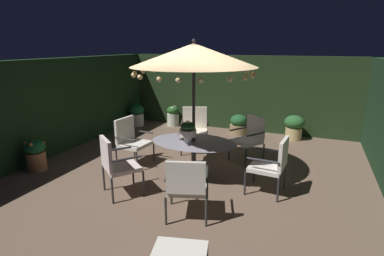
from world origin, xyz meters
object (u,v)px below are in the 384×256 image
object	(u,v)px
centerpiece_planter	(188,130)
patio_dining_table	(194,148)
potted_plant_left_far	(173,115)
patio_chair_northeast	(195,127)
ottoman_footrest	(180,254)
patio_chair_southeast	(116,162)
potted_plant_right_near	(137,114)
patio_chair_east	(131,138)
potted_plant_front_corner	(294,126)
patio_chair_southwest	(273,162)
patio_chair_south	(187,184)
patio_chair_north	(250,136)
patio_umbrella	(194,55)
potted_plant_left_near	(36,154)
potted_plant_back_left	(239,124)

from	to	relation	value
centerpiece_planter	patio_dining_table	bearing A→B (deg)	64.54
centerpiece_planter	potted_plant_left_far	xyz separation A→B (m)	(-2.00, 3.53, -0.65)
patio_chair_northeast	potted_plant_left_far	xyz separation A→B (m)	(-1.52, 1.97, -0.28)
potted_plant_left_far	ottoman_footrest	bearing A→B (deg)	-63.84
patio_chair_southeast	potted_plant_right_near	bearing A→B (deg)	118.03
patio_chair_east	potted_plant_right_near	size ratio (longest dim) A/B	1.45
centerpiece_planter	potted_plant_front_corner	bearing A→B (deg)	63.64
patio_chair_southwest	ottoman_footrest	distance (m)	2.53
potted_plant_left_far	patio_chair_south	bearing A→B (deg)	-62.35
patio_chair_north	patio_chair_east	bearing A→B (deg)	-154.42
patio_umbrella	patio_chair_southeast	size ratio (longest dim) A/B	2.52
potted_plant_left_near	potted_plant_back_left	bearing A→B (deg)	52.51
centerpiece_planter	ottoman_footrest	size ratio (longest dim) A/B	0.65
potted_plant_left_near	patio_umbrella	bearing A→B (deg)	16.66
ottoman_footrest	potted_plant_back_left	bearing A→B (deg)	97.47
potted_plant_left_far	potted_plant_left_near	size ratio (longest dim) A/B	0.98
potted_plant_left_near	potted_plant_right_near	bearing A→B (deg)	90.35
centerpiece_planter	patio_chair_southwest	xyz separation A→B (m)	(1.58, -0.00, -0.40)
patio_chair_north	potted_plant_right_near	world-z (taller)	patio_chair_north
patio_chair_northeast	potted_plant_back_left	bearing A→B (deg)	70.53
patio_chair_northeast	ottoman_footrest	xyz separation A→B (m)	(1.41, -4.00, -0.29)
patio_chair_southeast	potted_plant_front_corner	size ratio (longest dim) A/B	1.55
patio_chair_northeast	patio_chair_southwest	distance (m)	2.58
potted_plant_right_near	centerpiece_planter	bearing A→B (deg)	-45.03
patio_chair_northeast	potted_plant_left_near	world-z (taller)	patio_chair_northeast
ottoman_footrest	patio_chair_east	bearing A→B (deg)	131.26
patio_dining_table	patio_chair_southeast	world-z (taller)	patio_chair_southeast
patio_dining_table	potted_plant_back_left	bearing A→B (deg)	88.17
potted_plant_left_near	potted_plant_right_near	world-z (taller)	potted_plant_right_near
patio_chair_south	patio_chair_southwest	distance (m)	1.67
potted_plant_front_corner	potted_plant_left_far	xyz separation A→B (m)	(-3.69, 0.11, -0.04)
patio_dining_table	patio_chair_east	world-z (taller)	patio_chair_east
patio_chair_north	patio_chair_south	bearing A→B (deg)	-97.73
patio_chair_north	patio_chair_southeast	bearing A→B (deg)	-125.77
potted_plant_back_left	potted_plant_left_near	xyz separation A→B (m)	(-3.21, -4.18, 0.07)
potted_plant_back_left	patio_chair_southeast	bearing A→B (deg)	-103.12
patio_chair_south	ottoman_footrest	size ratio (longest dim) A/B	1.46
patio_chair_east	potted_plant_left_far	bearing A→B (deg)	99.61
potted_plant_right_near	patio_chair_southeast	bearing A→B (deg)	-61.97
patio_dining_table	potted_plant_left_far	size ratio (longest dim) A/B	2.67
patio_dining_table	patio_chair_north	size ratio (longest dim) A/B	1.69
patio_chair_southwest	potted_plant_right_near	world-z (taller)	patio_chair_southwest
potted_plant_back_left	potted_plant_left_near	bearing A→B (deg)	-127.49
patio_dining_table	patio_chair_southwest	distance (m)	1.52
potted_plant_back_left	potted_plant_left_near	world-z (taller)	potted_plant_left_near
patio_dining_table	ottoman_footrest	size ratio (longest dim) A/B	2.51
patio_chair_southwest	centerpiece_planter	bearing A→B (deg)	179.98
patio_chair_north	patio_chair_northeast	distance (m)	1.39
potted_plant_left_far	potted_plant_right_near	distance (m)	1.16
centerpiece_planter	potted_plant_left_near	distance (m)	3.20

